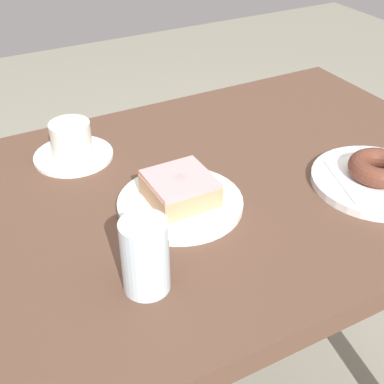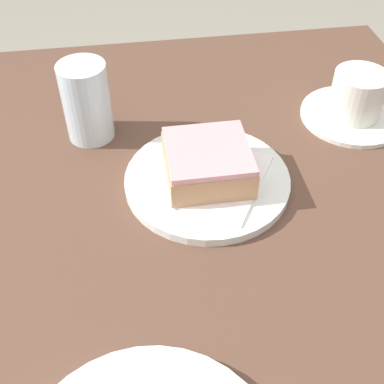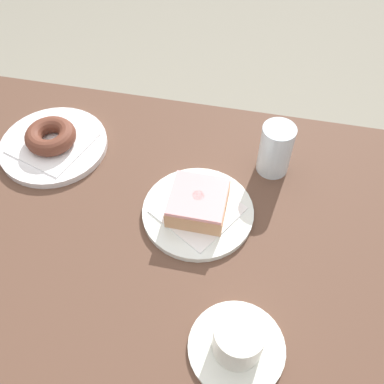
% 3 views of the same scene
% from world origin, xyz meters
% --- Properties ---
extents(table, '(0.99, 0.68, 0.77)m').
position_xyz_m(table, '(0.00, 0.00, 0.66)').
color(table, brown).
rests_on(table, ground_plane).
extents(plate_glazed_square, '(0.21, 0.21, 0.01)m').
position_xyz_m(plate_glazed_square, '(0.11, 0.04, 0.78)').
color(plate_glazed_square, white).
rests_on(plate_glazed_square, table).
extents(napkin_glazed_square, '(0.18, 0.18, 0.00)m').
position_xyz_m(napkin_glazed_square, '(0.11, 0.04, 0.79)').
color(napkin_glazed_square, white).
rests_on(napkin_glazed_square, plate_glazed_square).
extents(donut_glazed_square, '(0.10, 0.10, 0.04)m').
position_xyz_m(donut_glazed_square, '(0.11, 0.04, 0.81)').
color(donut_glazed_square, tan).
rests_on(donut_glazed_square, napkin_glazed_square).
extents(water_glass, '(0.06, 0.06, 0.11)m').
position_xyz_m(water_glass, '(0.23, 0.18, 0.83)').
color(water_glass, silver).
rests_on(water_glass, table).
extents(coffee_cup, '(0.15, 0.15, 0.07)m').
position_xyz_m(coffee_cup, '(0.22, -0.20, 0.80)').
color(coffee_cup, white).
rests_on(coffee_cup, table).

